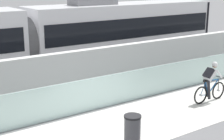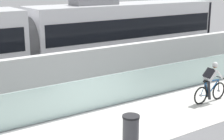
% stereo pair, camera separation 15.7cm
% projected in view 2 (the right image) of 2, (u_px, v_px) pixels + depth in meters
% --- Properties ---
extents(ground_plane, '(200.00, 200.00, 0.00)m').
position_uv_depth(ground_plane, '(116.00, 128.00, 11.20)').
color(ground_plane, slate).
extents(bike_path_deck, '(32.00, 3.20, 0.01)m').
position_uv_depth(bike_path_deck, '(116.00, 128.00, 11.20)').
color(bike_path_deck, silver).
rests_on(bike_path_deck, ground).
extents(glass_parapet, '(32.00, 0.05, 1.24)m').
position_uv_depth(glass_parapet, '(87.00, 95.00, 12.52)').
color(glass_parapet, silver).
rests_on(glass_parapet, ground).
extents(concrete_barrier_wall, '(32.00, 0.36, 1.91)m').
position_uv_depth(concrete_barrier_wall, '(65.00, 75.00, 13.88)').
color(concrete_barrier_wall, silver).
rests_on(concrete_barrier_wall, ground).
extents(tram_rail_near, '(32.00, 0.08, 0.01)m').
position_uv_depth(tram_rail_near, '(42.00, 83.00, 16.12)').
color(tram_rail_near, '#595654').
rests_on(tram_rail_near, ground).
extents(tram_rail_far, '(32.00, 0.08, 0.01)m').
position_uv_depth(tram_rail_far, '(31.00, 76.00, 17.27)').
color(tram_rail_far, '#595654').
rests_on(tram_rail_far, ground).
extents(tram, '(22.56, 2.54, 3.81)m').
position_uv_depth(tram, '(25.00, 42.00, 15.97)').
color(tram, silver).
rests_on(tram, ground).
extents(cyclist_on_bike, '(1.77, 0.58, 1.61)m').
position_uv_depth(cyclist_on_bike, '(211.00, 83.00, 13.43)').
color(cyclist_on_bike, black).
rests_on(cyclist_on_bike, ground).
extents(trash_bin, '(0.51, 0.51, 0.96)m').
position_uv_depth(trash_bin, '(131.00, 131.00, 9.90)').
color(trash_bin, '#47474C').
rests_on(trash_bin, ground).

